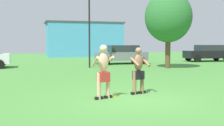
# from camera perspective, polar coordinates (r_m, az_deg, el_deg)

# --- Properties ---
(ground_plane) EXTENTS (80.00, 80.00, 0.00)m
(ground_plane) POSITION_cam_1_polar(r_m,az_deg,el_deg) (9.22, 3.90, -7.16)
(ground_plane) COLOR #4C8E3D
(player_with_cap) EXTENTS (0.65, 0.70, 1.64)m
(player_with_cap) POSITION_cam_1_polar(r_m,az_deg,el_deg) (9.93, 5.36, -1.13)
(player_with_cap) COLOR black
(player_with_cap) RESTS_ON ground_plane
(player_in_red) EXTENTS (0.68, 0.71, 1.73)m
(player_in_red) POSITION_cam_1_polar(r_m,az_deg,el_deg) (9.05, -1.77, -1.47)
(player_in_red) COLOR black
(player_in_red) RESTS_ON ground_plane
(frisbee) EXTENTS (0.25, 0.25, 0.03)m
(frisbee) POSITION_cam_1_polar(r_m,az_deg,el_deg) (9.57, 0.32, -6.65)
(frisbee) COLOR yellow
(frisbee) RESTS_ON ground_plane
(car_gray_near_post) EXTENTS (4.38, 2.19, 1.58)m
(car_gray_near_post) POSITION_cam_1_polar(r_m,az_deg,el_deg) (24.00, 1.92, 1.80)
(car_gray_near_post) COLOR slate
(car_gray_near_post) RESTS_ON ground_plane
(car_black_mid_lot) EXTENTS (4.46, 2.38, 1.58)m
(car_black_mid_lot) POSITION_cam_1_polar(r_m,az_deg,el_deg) (28.76, 18.73, 1.97)
(car_black_mid_lot) COLOR black
(car_black_mid_lot) RESTS_ON ground_plane
(lamp_post) EXTENTS (0.60, 0.24, 5.63)m
(lamp_post) POSITION_cam_1_polar(r_m,az_deg,el_deg) (20.35, -4.59, 8.79)
(lamp_post) COLOR black
(lamp_post) RESTS_ON ground_plane
(outbuilding_behind_lot) EXTENTS (9.92, 4.22, 4.43)m
(outbuilding_behind_lot) POSITION_cam_1_polar(r_m,az_deg,el_deg) (37.19, -5.60, 4.76)
(outbuilding_behind_lot) COLOR #4C9ED1
(outbuilding_behind_lot) RESTS_ON ground_plane
(tree_left_field) EXTENTS (3.29, 3.29, 5.37)m
(tree_left_field) POSITION_cam_1_polar(r_m,az_deg,el_deg) (20.41, 11.25, 9.03)
(tree_left_field) COLOR brown
(tree_left_field) RESTS_ON ground_plane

